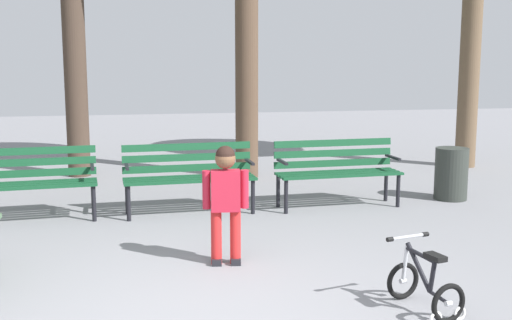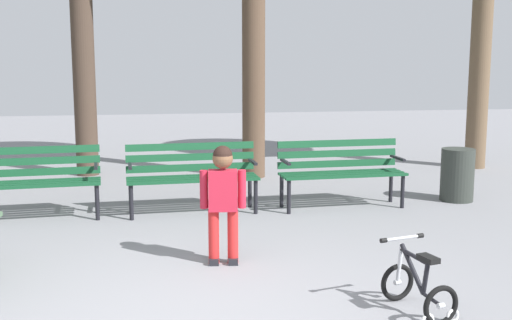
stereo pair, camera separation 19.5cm
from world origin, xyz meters
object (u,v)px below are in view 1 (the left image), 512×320
at_px(park_bench_left, 189,172).
at_px(park_bench_right, 337,167).
at_px(park_bench_far_left, 26,178).
at_px(child_standing, 226,195).
at_px(trash_bin, 451,174).
at_px(kids_bicycle, 425,285).

relative_size(park_bench_left, park_bench_right, 1.00).
relative_size(park_bench_far_left, child_standing, 1.47).
relative_size(park_bench_left, trash_bin, 2.30).
distance_m(park_bench_far_left, child_standing, 2.91).
height_order(child_standing, kids_bicycle, child_standing).
bearing_deg(park_bench_right, trash_bin, 2.31).
bearing_deg(park_bench_far_left, trash_bin, 0.65).
height_order(park_bench_far_left, kids_bicycle, park_bench_far_left).
xyz_separation_m(park_bench_far_left, park_bench_left, (1.90, 0.01, 0.00)).
xyz_separation_m(park_bench_right, trash_bin, (1.65, 0.07, -0.16)).
bearing_deg(kids_bicycle, trash_bin, 59.09).
xyz_separation_m(park_bench_far_left, kids_bicycle, (3.34, -3.48, -0.31)).
bearing_deg(park_bench_right, park_bench_far_left, 179.92).
xyz_separation_m(park_bench_far_left, trash_bin, (5.45, 0.06, -0.16)).
bearing_deg(park_bench_left, trash_bin, 0.86).
bearing_deg(park_bench_left, park_bench_far_left, -179.75).
relative_size(park_bench_far_left, kids_bicycle, 2.65).
relative_size(park_bench_far_left, park_bench_right, 1.01).
height_order(park_bench_far_left, park_bench_right, same).
bearing_deg(park_bench_left, child_standing, -86.24).
height_order(kids_bicycle, trash_bin, trash_bin).
xyz_separation_m(park_bench_left, kids_bicycle, (1.43, -3.48, -0.31)).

